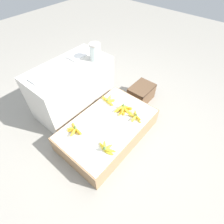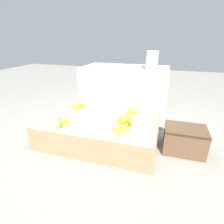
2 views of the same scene
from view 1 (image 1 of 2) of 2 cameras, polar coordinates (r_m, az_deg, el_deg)
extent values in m
plane|color=gray|center=(2.33, -1.31, -7.62)|extent=(10.00, 10.00, 0.00)
cube|color=#997551|center=(2.22, -1.36, -5.76)|extent=(1.20, 0.74, 0.25)
cube|color=silver|center=(2.12, -1.42, -3.68)|extent=(1.17, 0.72, 0.00)
cube|color=beige|center=(2.51, -12.80, 7.61)|extent=(1.10, 0.57, 0.69)
cube|color=brown|center=(2.73, 9.51, 6.05)|extent=(0.38, 0.28, 0.25)
cube|color=#402E20|center=(2.61, 12.17, 6.70)|extent=(0.38, 0.02, 0.02)
ellipsoid|color=yellow|center=(1.88, -1.08, -13.11)|extent=(0.06, 0.12, 0.03)
ellipsoid|color=yellow|center=(1.91, -1.25, -11.62)|extent=(0.12, 0.04, 0.03)
ellipsoid|color=yellow|center=(1.92, -3.19, -11.24)|extent=(0.07, 0.12, 0.03)
ellipsoid|color=yellow|center=(1.85, -0.51, -12.47)|extent=(0.08, 0.12, 0.03)
ellipsoid|color=yellow|center=(1.89, -2.45, -10.90)|extent=(0.11, 0.10, 0.03)
cone|color=#5B7F3D|center=(1.83, -2.45, -11.44)|extent=(0.04, 0.04, 0.05)
ellipsoid|color=gold|center=(2.21, 7.71, -0.95)|extent=(0.10, 0.10, 0.02)
ellipsoid|color=gold|center=(2.19, 6.66, -1.30)|extent=(0.06, 0.12, 0.02)
ellipsoid|color=gold|center=(2.16, 7.29, -2.37)|extent=(0.12, 0.03, 0.02)
ellipsoid|color=gold|center=(2.16, 8.63, -2.60)|extent=(0.06, 0.11, 0.02)
ellipsoid|color=gold|center=(2.20, 7.69, -0.30)|extent=(0.10, 0.10, 0.02)
ellipsoid|color=gold|center=(2.17, 6.69, -0.96)|extent=(0.07, 0.11, 0.02)
ellipsoid|color=gold|center=(2.14, 7.26, -1.88)|extent=(0.11, 0.03, 0.02)
ellipsoid|color=gold|center=(2.15, 8.50, -1.77)|extent=(0.05, 0.12, 0.02)
cone|color=#5B7F3D|center=(2.15, 8.00, -0.69)|extent=(0.03, 0.03, 0.04)
ellipsoid|color=gold|center=(2.25, 2.46, 0.73)|extent=(0.17, 0.08, 0.03)
ellipsoid|color=gold|center=(2.23, 3.06, 0.20)|extent=(0.17, 0.08, 0.03)
ellipsoid|color=gold|center=(2.24, 3.74, 0.42)|extent=(0.14, 0.14, 0.03)
ellipsoid|color=gold|center=(2.25, 4.70, 0.54)|extent=(0.04, 0.17, 0.03)
ellipsoid|color=gold|center=(2.27, 4.55, 1.10)|extent=(0.11, 0.16, 0.03)
ellipsoid|color=gold|center=(2.23, 2.79, 1.36)|extent=(0.17, 0.08, 0.03)
ellipsoid|color=gold|center=(2.22, 3.52, 1.05)|extent=(0.16, 0.11, 0.03)
ellipsoid|color=gold|center=(2.22, 4.16, 1.14)|extent=(0.09, 0.17, 0.03)
ellipsoid|color=gold|center=(2.24, 4.76, 1.58)|extent=(0.10, 0.17, 0.03)
cone|color=#5B7F3D|center=(2.22, 3.70, 2.53)|extent=(0.04, 0.04, 0.05)
ellipsoid|color=gold|center=(2.12, -12.37, -4.64)|extent=(0.06, 0.12, 0.03)
ellipsoid|color=gold|center=(2.09, -12.89, -5.89)|extent=(0.11, 0.10, 0.03)
ellipsoid|color=gold|center=(2.06, -12.43, -6.62)|extent=(0.12, 0.05, 0.03)
ellipsoid|color=gold|center=(2.06, -11.08, -6.40)|extent=(0.04, 0.12, 0.03)
ellipsoid|color=gold|center=(2.08, -12.22, -4.49)|extent=(0.07, 0.12, 0.03)
ellipsoid|color=gold|center=(2.07, -13.07, -5.30)|extent=(0.10, 0.10, 0.03)
ellipsoid|color=gold|center=(2.03, -12.58, -6.56)|extent=(0.12, 0.07, 0.03)
ellipsoid|color=gold|center=(2.02, -10.81, -6.26)|extent=(0.04, 0.12, 0.03)
cone|color=#5B7F3D|center=(2.03, -12.01, -4.60)|extent=(0.04, 0.04, 0.05)
ellipsoid|color=gold|center=(2.33, -0.81, 2.81)|extent=(0.03, 0.13, 0.02)
ellipsoid|color=gold|center=(2.36, -0.36, 3.46)|extent=(0.12, 0.09, 0.02)
ellipsoid|color=gold|center=(2.39, -0.93, 4.09)|extent=(0.13, 0.06, 0.02)
ellipsoid|color=gold|center=(2.39, -2.51, 4.11)|extent=(0.04, 0.13, 0.02)
ellipsoid|color=gold|center=(2.30, -0.44, 2.90)|extent=(0.04, 0.13, 0.02)
ellipsoid|color=gold|center=(2.34, -0.36, 3.89)|extent=(0.12, 0.09, 0.02)
ellipsoid|color=gold|center=(2.38, -0.93, 4.68)|extent=(0.13, 0.07, 0.02)
ellipsoid|color=gold|center=(2.37, -2.24, 4.47)|extent=(0.06, 0.13, 0.02)
cone|color=#5B7F3D|center=(2.31, -1.50, 4.28)|extent=(0.03, 0.03, 0.04)
cylinder|color=silver|center=(2.34, -5.50, 18.73)|extent=(0.14, 0.14, 0.19)
cylinder|color=#B7B2A8|center=(2.29, -5.71, 21.09)|extent=(0.14, 0.14, 0.02)
cube|color=white|center=(2.48, -11.27, 17.58)|extent=(0.25, 0.17, 0.02)
cube|color=white|center=(2.20, -22.10, 10.54)|extent=(0.26, 0.15, 0.02)
camera|label=2|loc=(1.91, 51.96, 0.05)|focal=28.00mm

